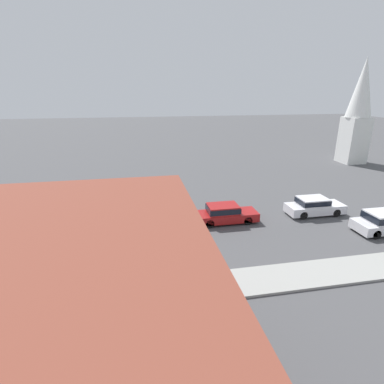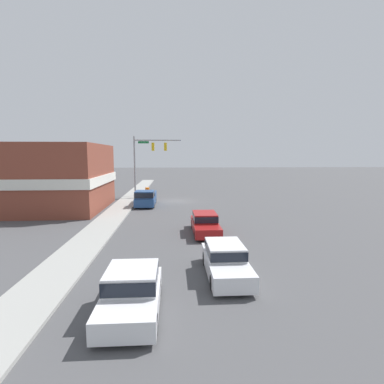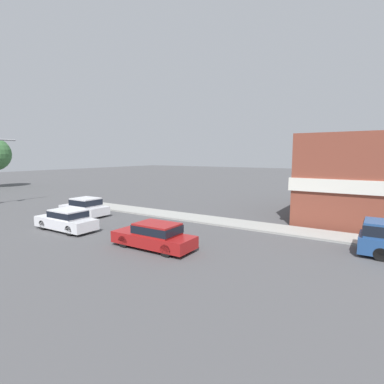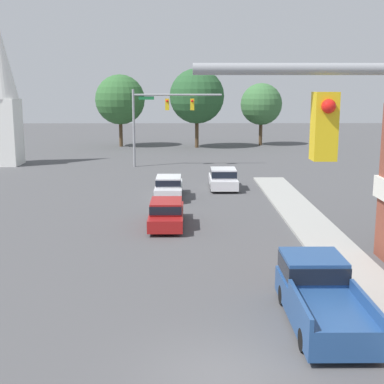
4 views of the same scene
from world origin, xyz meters
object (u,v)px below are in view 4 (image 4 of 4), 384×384
Objects in this scene: car_oncoming at (223,178)px; car_second_ahead at (169,186)px; car_lead at (166,212)px; pickup_truck_parked at (319,292)px.

car_oncoming reaches higher than car_second_ahead.
pickup_truck_parked is (5.23, -11.66, 0.14)m from car_lead.
car_oncoming is at bearing 70.69° from car_lead.
car_second_ahead reaches higher than car_lead.
car_second_ahead is 0.88× the size of pickup_truck_parked.
car_oncoming is 0.79× the size of pickup_truck_parked.
car_oncoming is at bearing 38.22° from car_second_ahead.
car_second_ahead is (-0.12, 7.59, 0.01)m from car_lead.
car_lead is at bearing 70.69° from car_oncoming.
car_oncoming is (3.72, 10.61, 0.04)m from car_lead.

